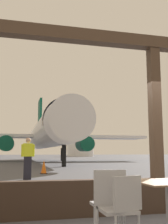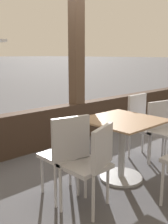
{
  "view_description": "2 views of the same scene",
  "coord_description": "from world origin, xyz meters",
  "views": [
    {
      "loc": [
        -2.63,
        -4.94,
        1.11
      ],
      "look_at": [
        2.73,
        17.43,
        4.48
      ],
      "focal_mm": 44.51,
      "sensor_mm": 36.0,
      "label": 1
    },
    {
      "loc": [
        -3.11,
        -3.49,
        1.48
      ],
      "look_at": [
        -1.49,
        -1.77,
        0.97
      ],
      "focal_mm": 43.23,
      "sensor_mm": 36.0,
      "label": 2
    }
  ],
  "objects": [
    {
      "name": "window_frame",
      "position": [
        0.0,
        0.0,
        1.22
      ],
      "size": [
        8.95,
        0.24,
        3.45
      ],
      "color": "#38281E",
      "rests_on": "ground"
    },
    {
      "name": "dining_table",
      "position": [
        -0.69,
        -1.58,
        0.45
      ],
      "size": [
        0.83,
        0.83,
        0.74
      ],
      "color": "#8C6B4C",
      "rests_on": "ground"
    },
    {
      "name": "cafe_chair_window_left",
      "position": [
        -1.48,
        -1.5,
        0.53
      ],
      "size": [
        0.46,
        0.46,
        0.9
      ],
      "color": "#B2B2B7",
      "rests_on": "ground"
    },
    {
      "name": "cafe_chair_window_right",
      "position": [
        0.08,
        -1.67,
        0.52
      ],
      "size": [
        0.45,
        0.45,
        0.86
      ],
      "color": "#B2B2B7",
      "rests_on": "ground"
    },
    {
      "name": "cafe_chair_aisle_left",
      "position": [
        0.07,
        -1.33,
        0.54
      ],
      "size": [
        0.4,
        0.4,
        0.92
      ],
      "color": "#B2B2B7",
      "rests_on": "ground"
    },
    {
      "name": "cafe_chair_aisle_right",
      "position": [
        -1.43,
        -1.82,
        0.51
      ],
      "size": [
        0.49,
        0.49,
        0.85
      ],
      "color": "#B2B2B7",
      "rests_on": "ground"
    }
  ]
}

